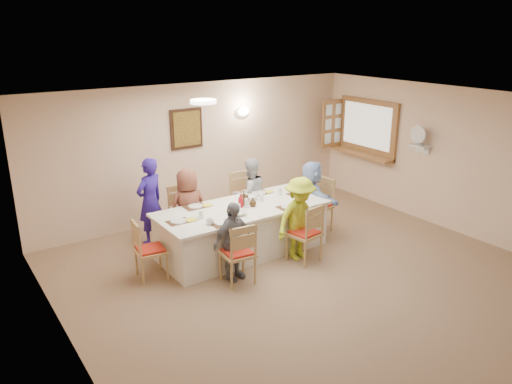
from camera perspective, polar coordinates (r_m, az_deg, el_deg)
ground at (r=7.10m, az=7.86°, el=-10.75°), size 7.00×7.00×0.00m
room_walls at (r=6.51m, az=8.44°, el=0.99°), size 7.00×7.00×7.00m
wall_picture at (r=9.09m, az=-7.94°, el=7.18°), size 0.62×0.05×0.72m
wall_sconce at (r=9.62m, az=-1.46°, el=9.17°), size 0.26×0.09×0.18m
ceiling_light at (r=6.92m, az=-6.04°, el=10.25°), size 0.36×0.36×0.05m
serving_hatch at (r=10.37m, az=12.65°, el=7.16°), size 0.06×1.50×1.15m
hatch_sill at (r=10.39m, az=11.99°, el=4.27°), size 0.30×1.50×0.05m
shutter_door at (r=10.71m, az=8.72°, el=7.75°), size 0.55×0.04×1.00m
fan_shelf at (r=9.48m, az=18.19°, el=5.04°), size 0.22×0.36×0.03m
desk_fan at (r=9.42m, az=18.17°, el=5.91°), size 0.30×0.30×0.28m
dining_table at (r=7.93m, az=-1.55°, el=-4.31°), size 2.72×1.15×0.76m
chair_back_left at (r=8.26m, az=-8.08°, el=-2.72°), size 0.49×0.49×0.98m
chair_back_right at (r=8.81m, az=-1.10°, el=-1.05°), size 0.52×0.52×1.01m
chair_front_left at (r=6.98m, az=-2.13°, el=-6.87°), size 0.48×0.48×0.92m
chair_front_right at (r=7.63m, az=5.53°, el=-4.62°), size 0.52×0.52×0.94m
chair_left_end at (r=7.25m, az=-11.96°, el=-6.40°), size 0.48×0.48×0.89m
chair_right_end at (r=8.77m, az=6.99°, el=-1.51°), size 0.51×0.51×0.95m
diner_back_left at (r=8.10m, az=-7.75°, el=-1.86°), size 0.67×0.46×1.31m
diner_back_right at (r=8.67m, az=-0.67°, el=-0.33°), size 0.75×0.64×1.31m
diner_front_left at (r=7.03m, az=-2.67°, el=-5.67°), size 0.77×0.52×1.15m
diner_front_right at (r=7.64m, az=5.00°, el=-3.05°), size 0.91×0.60×1.31m
diner_right_end at (r=8.63m, az=6.38°, el=-0.62°), size 1.33×0.81×1.29m
caregiver at (r=8.31m, az=-12.01°, el=-1.05°), size 0.77×0.71×1.46m
placemat_fl at (r=7.16m, az=-3.79°, el=-3.59°), size 0.35×0.26×0.01m
plate_fl at (r=7.16m, az=-3.79°, el=-3.52°), size 0.25×0.25×0.02m
napkin_fl at (r=7.20m, az=-2.36°, el=-3.36°), size 0.15×0.15×0.01m
placemat_fr at (r=7.79m, az=3.82°, el=-1.73°), size 0.36×0.27×0.01m
plate_fr at (r=7.79m, az=3.82°, el=-1.66°), size 0.25×0.25×0.02m
napkin_fr at (r=7.86m, az=5.08°, el=-1.53°), size 0.15×0.15×0.01m
placemat_bl at (r=7.85m, az=-6.93°, el=-1.68°), size 0.36×0.27×0.01m
plate_bl at (r=7.85m, az=-6.93°, el=-1.61°), size 0.23×0.23×0.01m
napkin_bl at (r=7.88m, az=-5.60°, el=-1.49°), size 0.15×0.15×0.01m
placemat_br at (r=8.43m, az=0.31°, el=-0.11°), size 0.35×0.26×0.01m
plate_br at (r=8.43m, az=0.31°, el=-0.05°), size 0.25×0.25×0.02m
napkin_br at (r=8.49m, az=1.50°, el=0.06°), size 0.13×0.13×0.01m
placemat_le at (r=7.29m, az=-8.87°, el=-3.36°), size 0.32×0.24×0.01m
plate_le at (r=7.29m, az=-8.87°, el=-3.29°), size 0.23×0.23×0.01m
napkin_le at (r=7.32m, az=-7.43°, el=-3.15°), size 0.15×0.15×0.01m
placemat_re at (r=8.41m, az=4.85°, el=-0.23°), size 0.35×0.26×0.01m
plate_re at (r=8.41m, az=4.85°, el=-0.17°), size 0.24×0.24×0.02m
napkin_re at (r=8.48m, az=6.01°, el=-0.06°), size 0.14×0.14×0.01m
teacup_a at (r=7.13m, az=-5.29°, el=-3.40°), size 0.14×0.14×0.08m
teacup_b at (r=8.35m, az=-1.23°, el=-0.06°), size 0.12×0.12×0.08m
bowl_a at (r=7.46m, az=-2.00°, el=-2.41°), size 0.27×0.27×0.06m
bowl_b at (r=8.13m, az=-0.49°, el=-0.60°), size 0.24×0.24×0.07m
condiment_ketchup at (r=7.74m, az=-1.77°, el=-0.98°), size 0.14×0.14×0.22m
condiment_brown at (r=7.86m, az=-1.39°, el=-0.66°), size 0.15×0.15×0.23m
condiment_malt at (r=7.79m, az=-0.36°, el=-1.15°), size 0.18×0.18×0.14m
drinking_glass at (r=7.73m, az=-2.71°, el=-1.45°), size 0.07×0.07×0.10m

